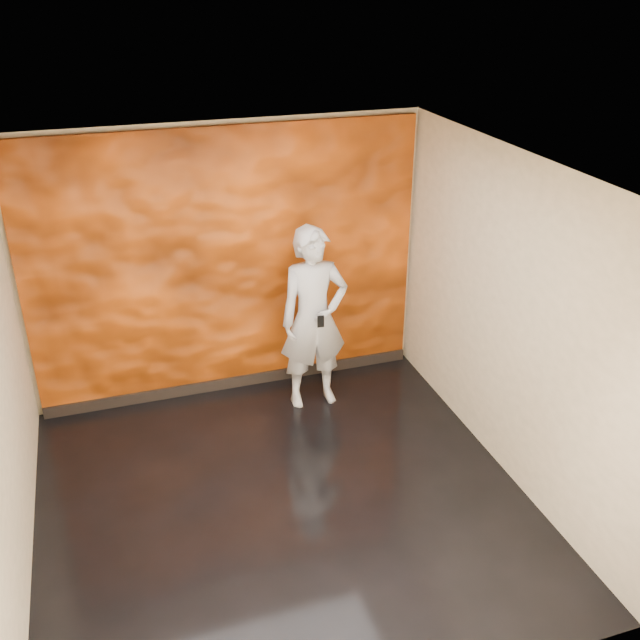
{
  "coord_description": "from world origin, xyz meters",
  "views": [
    {
      "loc": [
        -1.16,
        -4.57,
        4.06
      ],
      "look_at": [
        0.64,
        0.97,
        1.15
      ],
      "focal_mm": 40.0,
      "sensor_mm": 36.0,
      "label": 1
    }
  ],
  "objects": [
    {
      "name": "feature_wall",
      "position": [
        0.0,
        1.96,
        1.38
      ],
      "size": [
        3.9,
        0.06,
        2.75
      ],
      "primitive_type": "cube",
      "color": "#F35F0F",
      "rests_on": "ground"
    },
    {
      "name": "baseboard",
      "position": [
        0.0,
        1.92,
        0.06
      ],
      "size": [
        3.9,
        0.04,
        0.12
      ],
      "primitive_type": "cube",
      "color": "black",
      "rests_on": "ground"
    },
    {
      "name": "phone",
      "position": [
        0.7,
        1.13,
        1.05
      ],
      "size": [
        0.07,
        0.02,
        0.12
      ],
      "primitive_type": "cube",
      "rotation": [
        0.0,
        0.0,
        -0.09
      ],
      "color": "black",
      "rests_on": "man"
    },
    {
      "name": "room",
      "position": [
        0.0,
        0.0,
        1.4
      ],
      "size": [
        4.02,
        4.02,
        2.81
      ],
      "color": "black",
      "rests_on": "ground"
    },
    {
      "name": "man",
      "position": [
        0.72,
        1.42,
        0.94
      ],
      "size": [
        0.69,
        0.45,
        1.89
      ],
      "primitive_type": "imported",
      "rotation": [
        0.0,
        0.0,
        0.0
      ],
      "color": "#9296A0",
      "rests_on": "ground"
    }
  ]
}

